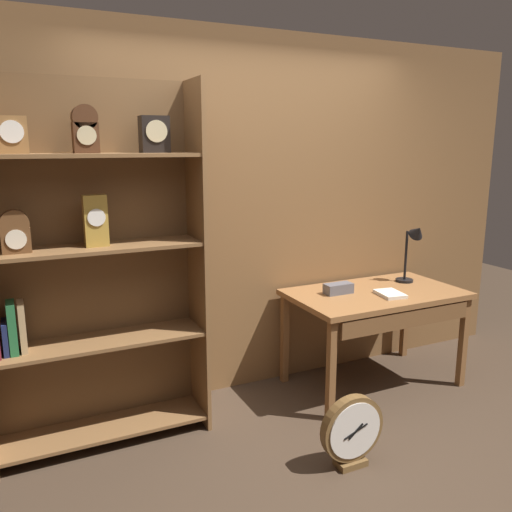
{
  "coord_description": "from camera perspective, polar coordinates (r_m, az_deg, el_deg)",
  "views": [
    {
      "loc": [
        -1.59,
        -2.06,
        1.82
      ],
      "look_at": [
        -0.24,
        0.8,
        1.14
      ],
      "focal_mm": 36.51,
      "sensor_mm": 36.0,
      "label": 1
    }
  ],
  "objects": [
    {
      "name": "back_wood_panel",
      "position": [
        3.82,
        -0.51,
        4.34
      ],
      "size": [
        4.8,
        0.05,
        2.6
      ],
      "primitive_type": "cube",
      "color": "brown",
      "rests_on": "ground"
    },
    {
      "name": "desk_lamp",
      "position": [
        4.28,
        16.88,
        1.18
      ],
      "size": [
        0.2,
        0.2,
        0.48
      ],
      "color": "black",
      "rests_on": "workbench"
    },
    {
      "name": "round_clock_large",
      "position": [
        3.17,
        10.48,
        -18.32
      ],
      "size": [
        0.39,
        0.11,
        0.43
      ],
      "color": "brown",
      "rests_on": "ground"
    },
    {
      "name": "open_repair_manual",
      "position": [
        3.92,
        14.47,
        -4.04
      ],
      "size": [
        0.19,
        0.24,
        0.02
      ],
      "primitive_type": "cube",
      "rotation": [
        0.0,
        0.0,
        -0.15
      ],
      "color": "silver",
      "rests_on": "workbench"
    },
    {
      "name": "toolbox_small",
      "position": [
        3.89,
        9.01,
        -3.54
      ],
      "size": [
        0.21,
        0.1,
        0.08
      ],
      "primitive_type": "cube",
      "color": "#595960",
      "rests_on": "workbench"
    },
    {
      "name": "workbench",
      "position": [
        4.01,
        13.16,
        -4.99
      ],
      "size": [
        1.29,
        0.75,
        0.74
      ],
      "color": "brown",
      "rests_on": "ground"
    },
    {
      "name": "bookshelf",
      "position": [
        3.21,
        -17.73,
        -1.07
      ],
      "size": [
        1.27,
        0.34,
        2.2
      ],
      "color": "brown",
      "rests_on": "ground"
    },
    {
      "name": "ground_plane",
      "position": [
        3.18,
        11.0,
        -23.06
      ],
      "size": [
        10.0,
        10.0,
        0.0
      ],
      "primitive_type": "plane",
      "color": "#3D2D21"
    }
  ]
}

